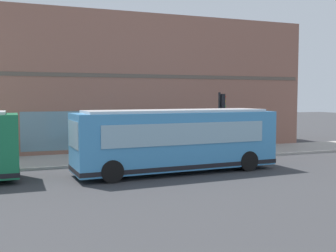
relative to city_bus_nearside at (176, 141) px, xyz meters
The scene contains 8 objects.
ground 1.95m from the city_bus_nearside, 74.30° to the right, with size 120.00×120.00×0.00m, color #38383A.
sidewalk_curb 5.44m from the city_bus_nearside, 12.48° to the right, with size 4.38×40.00×0.15m, color #9E9991.
building_corner 11.54m from the city_bus_nearside, ahead, with size 7.62×23.46×9.16m.
city_bus_nearside is the anchor object (origin of this frame).
traffic_light_near_corner 5.58m from the city_bus_nearside, 51.45° to the right, with size 0.32×0.49×3.81m.
fire_hydrant 7.87m from the city_bus_nearside, 39.02° to the right, with size 0.35×0.35×0.74m.
pedestrian_by_light_pole 6.66m from the city_bus_nearside, ahead, with size 0.32×0.32×1.59m.
pedestrian_walking_along_curb 9.72m from the city_bus_nearside, 49.80° to the left, with size 0.32×0.32×1.58m.
Camera 1 is at (-18.77, 8.53, 3.72)m, focal length 43.81 mm.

